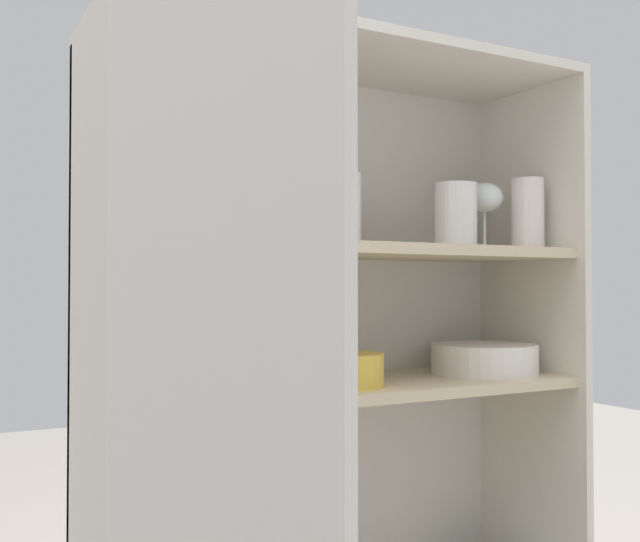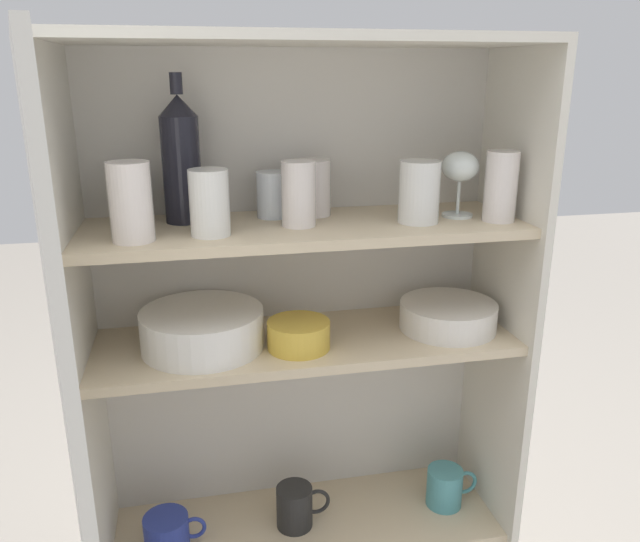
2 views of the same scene
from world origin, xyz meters
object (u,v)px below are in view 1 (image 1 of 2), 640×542
(mixing_bowl_large, at_px, (484,357))
(serving_bowl_small, at_px, (347,368))
(plate_stack_white, at_px, (236,367))
(wine_bottle, at_px, (210,171))

(mixing_bowl_large, height_order, serving_bowl_small, mixing_bowl_large)
(plate_stack_white, bearing_deg, mixing_bowl_large, -0.99)
(mixing_bowl_large, relative_size, serving_bowl_small, 1.64)
(plate_stack_white, relative_size, serving_bowl_small, 1.94)
(wine_bottle, height_order, plate_stack_white, wine_bottle)
(plate_stack_white, bearing_deg, wine_bottle, 106.18)
(serving_bowl_small, bearing_deg, wine_bottle, 151.93)
(wine_bottle, bearing_deg, mixing_bowl_large, -8.19)
(plate_stack_white, height_order, serving_bowl_small, plate_stack_white)
(serving_bowl_small, bearing_deg, plate_stack_white, 167.41)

